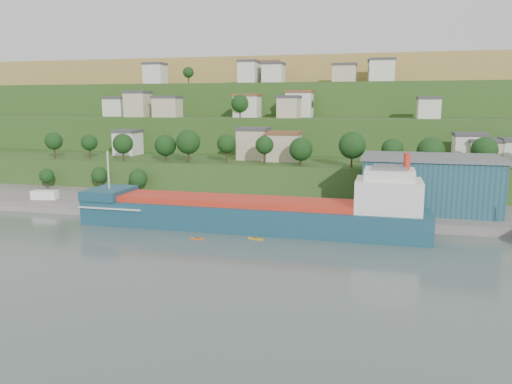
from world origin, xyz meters
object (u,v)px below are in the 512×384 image
(warehouse, at_px, (429,183))
(caravan, at_px, (45,196))
(cargo_ship_near, at_px, (260,215))
(kayak_orange, at_px, (197,238))

(warehouse, bearing_deg, caravan, -172.06)
(cargo_ship_near, xyz_separation_m, caravan, (-60.64, 10.13, -0.34))
(caravan, bearing_deg, cargo_ship_near, -18.85)
(cargo_ship_near, xyz_separation_m, warehouse, (36.09, 20.63, 5.35))
(caravan, relative_size, kayak_orange, 2.33)
(cargo_ship_near, height_order, warehouse, cargo_ship_near)
(cargo_ship_near, height_order, kayak_orange, cargo_ship_near)
(kayak_orange, bearing_deg, caravan, 153.94)
(cargo_ship_near, relative_size, caravan, 11.36)
(caravan, bearing_deg, warehouse, -3.17)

